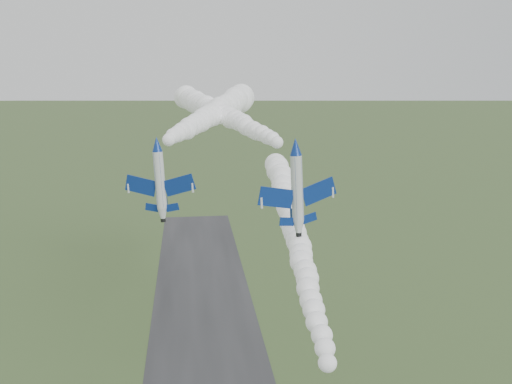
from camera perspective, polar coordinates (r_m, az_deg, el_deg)
smoke_trail_jet_lead at (r=88.07m, az=3.69°, el=-3.25°), size 6.55×76.24×4.71m
jet_pair_left at (r=75.76m, az=-9.91°, el=4.76°), size 9.71×11.28×2.86m
smoke_trail_jet_pair_left at (r=107.97m, az=-4.04°, el=7.93°), size 24.36×62.30×5.93m
jet_pair_right at (r=76.44m, az=4.01°, el=4.57°), size 11.65×13.63×3.42m
smoke_trail_jet_pair_right at (r=110.75m, az=-3.66°, el=7.87°), size 21.40×65.82×5.28m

